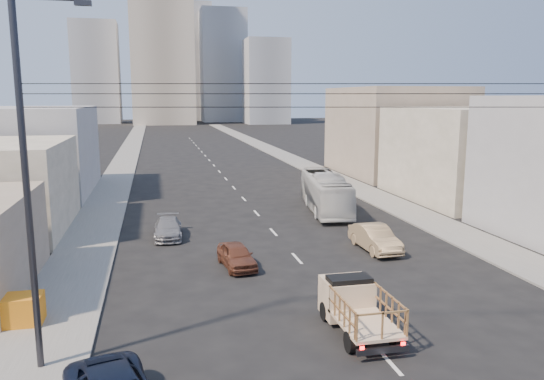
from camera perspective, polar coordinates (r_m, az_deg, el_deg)
name	(u,v)px	position (r m, az deg, el deg)	size (l,w,h in m)	color
sidewalk_left	(127,156)	(84.12, -15.33, 3.57)	(3.50, 180.00, 0.12)	slate
sidewalk_right	(277,152)	(86.20, 0.49, 4.07)	(3.50, 180.00, 0.12)	slate
lane_dashes	(216,168)	(67.56, -5.99, 2.34)	(0.15, 104.00, 0.01)	silver
flatbed_pickup	(357,304)	(20.98, 9.10, -12.01)	(1.95, 4.41, 1.90)	#D6B58F
city_bus	(325,192)	(41.99, 5.77, -0.27)	(2.49, 10.66, 2.97)	beige
sedan_brown	(237,256)	(28.29, -3.83, -7.05)	(1.50, 3.73, 1.27)	brown
sedan_tan	(375,238)	(31.82, 11.01, -5.09)	(1.57, 4.50, 1.48)	#987C59
sedan_grey	(168,228)	(34.69, -11.12, -4.05)	(1.72, 4.24, 1.23)	slate
streetlamp_left	(29,177)	(18.13, -24.65, 1.24)	(2.36, 0.25, 12.00)	#2D2D33
overhead_wires	(407,95)	(16.83, 14.34, 9.88)	(23.01, 5.02, 0.72)	black
crate_stack	(18,310)	(23.46, -25.62, -11.55)	(1.80, 1.20, 1.14)	orange
bldg_right_mid	(470,154)	(49.81, 20.49, 3.68)	(11.00, 14.00, 8.00)	#A79E86
bldg_right_far	(395,131)	(63.92, 13.12, 6.20)	(12.00, 16.00, 10.00)	gray
bldg_left_far	(22,151)	(54.11, -25.27, 3.81)	(12.00, 16.00, 8.00)	#99999B
high_rise_tower	(161,32)	(184.79, -11.81, 16.31)	(20.00, 20.00, 60.00)	tan
midrise_ne	(223,67)	(200.49, -5.31, 13.09)	(16.00, 16.00, 40.00)	gray
midrise_nw	(97,73)	(194.59, -18.34, 11.85)	(15.00, 15.00, 34.00)	gray
midrise_back	(187,63)	(214.38, -9.11, 13.34)	(18.00, 18.00, 44.00)	#99999B
midrise_east	(266,82)	(182.52, -0.65, 11.56)	(14.00, 14.00, 28.00)	gray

